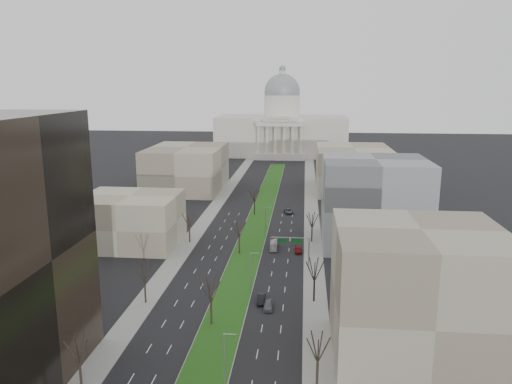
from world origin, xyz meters
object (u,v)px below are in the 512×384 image
Objects in this scene: box_van at (274,244)px; car_grey_far at (289,211)px; car_grey_near at (268,305)px; car_red at (298,250)px; car_black at (261,299)px.

car_grey_far is at bearing 83.15° from box_van.
car_grey_near is 1.03× the size of car_red.
car_black is at bearing -101.77° from car_grey_far.
box_van is at bearing 90.75° from car_grey_near.
car_red is at bearing 74.30° from car_black.
car_red is 41.14m from car_grey_far.
car_grey_near reaches higher than car_red.
car_grey_near is 3.15m from car_black.
box_van reaches higher than car_grey_far.
car_grey_near reaches higher than car_grey_far.
car_grey_near is 75.65m from car_grey_far.
car_grey_far is (-3.93, 40.95, 0.10)m from car_red.
car_black is at bearing -93.15° from box_van.
car_red is (7.05, 31.99, -0.14)m from car_black.
car_black is 0.88× the size of car_grey_far.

